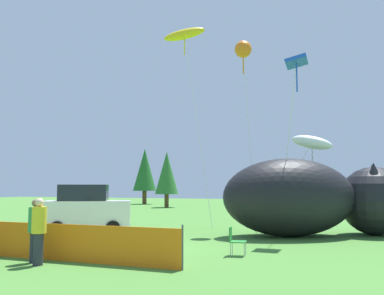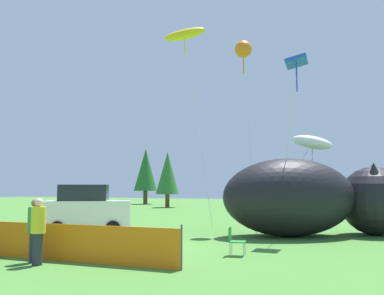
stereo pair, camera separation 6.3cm
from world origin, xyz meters
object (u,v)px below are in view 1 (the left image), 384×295
spectator_in_white_shirt (35,228)px  kite_blue_box (296,65)px  kite_yellow_hero (185,35)px  folding_chair (235,239)px  kite_white_ghost (312,143)px  spectator_in_green_shirt (39,229)px  inflatable_cat (312,200)px  kite_orange_flower (243,50)px  parked_car (87,210)px

spectator_in_white_shirt → kite_blue_box: (6.77, 7.86, 6.37)m
kite_blue_box → kite_yellow_hero: (-7.10, 5.00, 3.93)m
folding_chair → kite_white_ghost: kite_white_ghost is taller
folding_chair → spectator_in_green_shirt: bearing=-150.6°
spectator_in_white_shirt → kite_blue_box: kite_blue_box is taller
kite_yellow_hero → inflatable_cat: bearing=-22.2°
spectator_in_white_shirt → kite_orange_flower: (3.76, 10.80, 8.28)m
spectator_in_white_shirt → parked_car: bearing=113.3°
folding_chair → kite_yellow_hero: kite_yellow_hero is taller
inflatable_cat → kite_yellow_hero: (-7.45, 3.04, 9.71)m
parked_car → spectator_in_white_shirt: 7.82m
folding_chair → kite_blue_box: kite_blue_box is taller
inflatable_cat → parked_car: bearing=166.3°
inflatable_cat → spectator_in_green_shirt: inflatable_cat is taller
folding_chair → inflatable_cat: bearing=66.1°
folding_chair → kite_orange_flower: kite_orange_flower is taller
kite_white_ghost → kite_yellow_hero: 10.50m
parked_car → inflatable_cat: inflatable_cat is taller
spectator_in_green_shirt → kite_orange_flower: size_ratio=0.19×
parked_car → folding_chair: size_ratio=4.81×
inflatable_cat → kite_yellow_hero: size_ratio=0.72×
parked_car → kite_blue_box: size_ratio=0.57×
parked_car → inflatable_cat: size_ratio=0.51×
parked_car → spectator_in_green_shirt: size_ratio=2.32×
spectator_in_white_shirt → spectator_in_green_shirt: bearing=-38.4°
kite_white_ghost → kite_blue_box: size_ratio=0.63×
spectator_in_white_shirt → spectator_in_green_shirt: 0.53m
folding_chair → spectator_in_green_shirt: 6.04m
inflatable_cat → kite_blue_box: (-0.36, -1.96, 5.77)m
inflatable_cat → spectator_in_white_shirt: inflatable_cat is taller
folding_chair → spectator_in_white_shirt: bearing=-155.3°
kite_yellow_hero → kite_white_ghost: bearing=-17.7°
kite_white_ghost → spectator_in_green_shirt: bearing=-121.8°
spectator_in_white_shirt → spectator_in_green_shirt: (0.41, -0.33, 0.02)m
parked_car → kite_yellow_hero: size_ratio=0.37×
kite_orange_flower → kite_yellow_hero: kite_yellow_hero is taller
kite_orange_flower → kite_blue_box: bearing=-44.4°
folding_chair → spectator_in_green_shirt: size_ratio=0.48×
kite_yellow_hero → folding_chair: bearing=-59.9°
kite_blue_box → kite_yellow_hero: kite_yellow_hero is taller
spectator_in_white_shirt → kite_orange_flower: size_ratio=0.19×
folding_chair → kite_white_ghost: 8.33m
spectator_in_white_shirt → kite_white_ghost: size_ratio=0.38×
folding_chair → kite_blue_box: bearing=63.6°
kite_orange_flower → inflatable_cat: bearing=-16.2°
folding_chair → kite_orange_flower: bearing=93.4°
folding_chair → spectator_in_green_shirt: spectator_in_green_shirt is taller
spectator_in_white_shirt → kite_yellow_hero: 16.48m
kite_orange_flower → kite_blue_box: kite_orange_flower is taller
parked_car → kite_blue_box: (9.87, 0.68, 6.26)m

